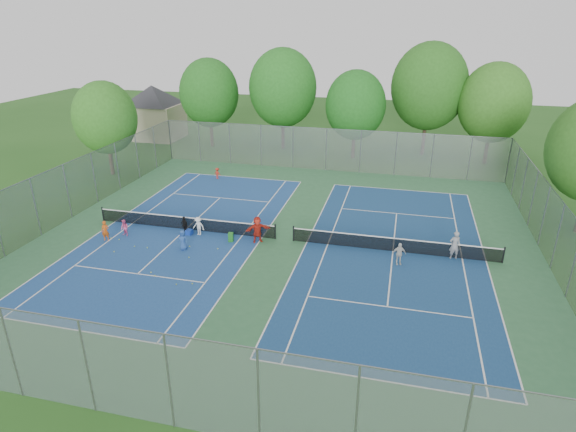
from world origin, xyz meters
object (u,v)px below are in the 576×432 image
(net_left, at_px, (185,223))
(ball_crate, at_px, (189,232))
(net_right, at_px, (393,245))
(instructor, at_px, (455,245))
(ball_hopper, at_px, (231,237))

(net_left, bearing_deg, ball_crate, -50.19)
(net_right, bearing_deg, instructor, -1.46)
(ball_crate, xyz_separation_m, instructor, (16.99, 0.60, 0.73))
(net_right, bearing_deg, net_left, 180.00)
(ball_hopper, distance_m, instructor, 13.93)
(net_left, relative_size, ball_hopper, 21.18)
(net_right, relative_size, ball_crate, 32.02)
(ball_crate, distance_m, ball_hopper, 3.13)
(ball_hopper, bearing_deg, ball_crate, 173.24)
(net_right, relative_size, ball_hopper, 21.18)
(net_left, distance_m, instructor, 17.57)
(net_left, xyz_separation_m, ball_crate, (0.58, -0.69, -0.28))
(net_left, height_order, instructor, instructor)
(net_left, bearing_deg, instructor, -0.30)
(ball_crate, bearing_deg, net_left, 129.81)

